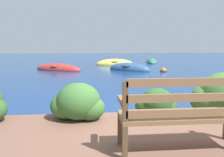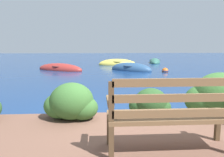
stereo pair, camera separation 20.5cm
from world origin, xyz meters
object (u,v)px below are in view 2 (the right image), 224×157
(rowboat_mid, at_px, (60,69))
(rowboat_nearest, at_px, (131,69))
(park_bench, at_px, (172,113))
(mooring_buoy, at_px, (165,71))
(rowboat_outer, at_px, (155,62))
(rowboat_far, at_px, (117,64))

(rowboat_mid, bearing_deg, rowboat_nearest, 23.28)
(park_bench, height_order, mooring_buoy, park_bench)
(rowboat_outer, bearing_deg, rowboat_nearest, -12.91)
(rowboat_nearest, bearing_deg, mooring_buoy, -166.70)
(park_bench, xyz_separation_m, rowboat_far, (0.67, 14.36, -0.63))
(rowboat_far, relative_size, rowboat_outer, 0.85)
(rowboat_mid, height_order, rowboat_far, rowboat_far)
(park_bench, bearing_deg, rowboat_mid, 103.86)
(park_bench, xyz_separation_m, rowboat_mid, (-3.17, 11.02, -0.64))
(rowboat_nearest, bearing_deg, rowboat_far, -44.73)
(rowboat_nearest, distance_m, mooring_buoy, 2.03)
(mooring_buoy, bearing_deg, rowboat_mid, 167.91)
(rowboat_mid, bearing_deg, mooring_buoy, 17.36)
(rowboat_mid, bearing_deg, rowboat_far, 70.47)
(mooring_buoy, bearing_deg, rowboat_nearest, 155.18)
(park_bench, height_order, rowboat_outer, park_bench)
(rowboat_far, bearing_deg, rowboat_nearest, -77.93)
(park_bench, bearing_deg, rowboat_outer, 73.59)
(park_bench, relative_size, rowboat_mid, 0.48)
(rowboat_far, height_order, rowboat_outer, rowboat_far)
(rowboat_outer, bearing_deg, rowboat_mid, -38.94)
(rowboat_nearest, distance_m, rowboat_far, 3.84)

